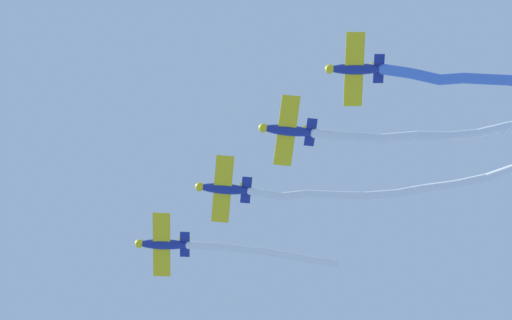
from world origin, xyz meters
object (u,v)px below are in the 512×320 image
object	(u,v)px
airplane_lead	(162,244)
airplane_left_wing	(223,189)
airplane_right_wing	(287,130)
airplane_slot	(355,69)

from	to	relation	value
airplane_lead	airplane_left_wing	size ratio (longest dim) A/B	1.00
airplane_lead	airplane_right_wing	bearing A→B (deg)	132.92
airplane_right_wing	airplane_slot	world-z (taller)	airplane_slot
airplane_lead	airplane_left_wing	distance (m)	8.15
airplane_right_wing	airplane_slot	bearing A→B (deg)	128.65
airplane_left_wing	airplane_slot	distance (m)	16.27
airplane_lead	airplane_right_wing	xyz separation A→B (m)	(-10.79, 12.19, 0.50)
airplane_right_wing	airplane_lead	bearing A→B (deg)	-51.43
airplane_lead	airplane_left_wing	xyz separation A→B (m)	(-5.40, 6.10, 0.25)
airplane_left_wing	airplane_right_wing	size ratio (longest dim) A/B	1.00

